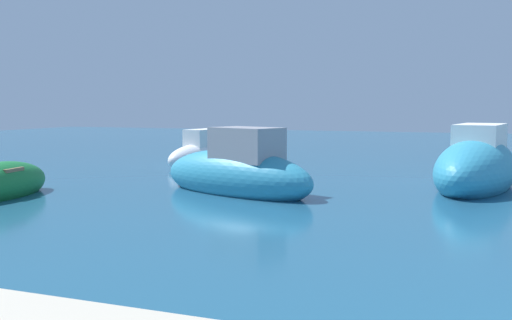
{
  "coord_description": "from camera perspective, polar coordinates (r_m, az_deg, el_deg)",
  "views": [
    {
      "loc": [
        -3.55,
        -5.79,
        2.12
      ],
      "look_at": [
        -9.12,
        9.21,
        0.56
      ],
      "focal_mm": 39.69,
      "sensor_mm": 36.0,
      "label": 1
    }
  ],
  "objects": [
    {
      "name": "moored_boat_0",
      "position": [
        19.96,
        -5.69,
        0.55
      ],
      "size": [
        1.66,
        3.3,
        1.5
      ],
      "rotation": [
        0.0,
        0.0,
        4.54
      ],
      "color": "white",
      "rests_on": "ground"
    },
    {
      "name": "moored_boat_1",
      "position": [
        13.72,
        -1.92,
        -1.33
      ],
      "size": [
        4.77,
        3.03,
        1.9
      ],
      "rotation": [
        0.0,
        0.0,
        2.78
      ],
      "color": "teal",
      "rests_on": "ground"
    },
    {
      "name": "moored_boat_3",
      "position": [
        15.59,
        21.34,
        -0.69
      ],
      "size": [
        2.71,
        5.17,
        2.0
      ],
      "rotation": [
        0.0,
        0.0,
        4.53
      ],
      "color": "teal",
      "rests_on": "ground"
    }
  ]
}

